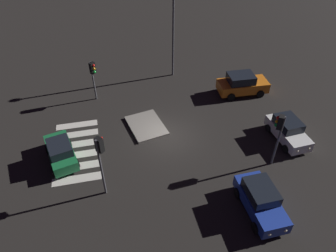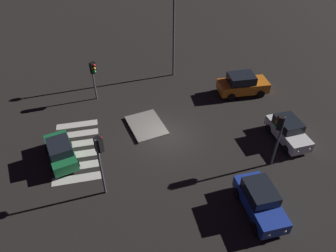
{
  "view_description": "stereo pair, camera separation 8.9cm",
  "coord_description": "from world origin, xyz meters",
  "px_view_note": "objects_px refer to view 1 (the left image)",
  "views": [
    {
      "loc": [
        17.54,
        -3.93,
        15.89
      ],
      "look_at": [
        0.0,
        0.0,
        1.0
      ],
      "focal_mm": 33.56,
      "sensor_mm": 36.0,
      "label": 1
    },
    {
      "loc": [
        17.55,
        -3.85,
        15.89
      ],
      "look_at": [
        0.0,
        0.0,
        1.0
      ],
      "focal_mm": 33.56,
      "sensor_mm": 36.0,
      "label": 2
    }
  ],
  "objects_px": {
    "car_green": "(61,151)",
    "car_orange": "(242,84)",
    "traffic_light_east": "(100,153)",
    "traffic_light_south": "(93,72)",
    "traffic_light_north": "(279,129)",
    "car_white": "(288,130)",
    "street_lamp": "(173,16)",
    "traffic_island": "(146,126)",
    "car_blue": "(261,200)"
  },
  "relations": [
    {
      "from": "car_green",
      "to": "car_orange",
      "type": "height_order",
      "value": "car_orange"
    },
    {
      "from": "traffic_light_east",
      "to": "traffic_light_south",
      "type": "relative_size",
      "value": 1.23
    },
    {
      "from": "traffic_light_north",
      "to": "car_orange",
      "type": "bearing_deg",
      "value": -65.45
    },
    {
      "from": "car_white",
      "to": "car_green",
      "type": "bearing_deg",
      "value": -98.43
    },
    {
      "from": "car_orange",
      "to": "traffic_light_south",
      "type": "height_order",
      "value": "traffic_light_south"
    },
    {
      "from": "car_white",
      "to": "street_lamp",
      "type": "xyz_separation_m",
      "value": [
        -11.09,
        -6.14,
        4.99
      ]
    },
    {
      "from": "car_white",
      "to": "traffic_light_north",
      "type": "xyz_separation_m",
      "value": [
        2.05,
        -2.36,
        2.28
      ]
    },
    {
      "from": "traffic_light_south",
      "to": "street_lamp",
      "type": "distance_m",
      "value": 8.51
    },
    {
      "from": "traffic_island",
      "to": "traffic_light_north",
      "type": "distance_m",
      "value": 10.07
    },
    {
      "from": "traffic_light_south",
      "to": "car_orange",
      "type": "bearing_deg",
      "value": 42.74
    },
    {
      "from": "traffic_island",
      "to": "car_blue",
      "type": "distance_m",
      "value": 10.58
    },
    {
      "from": "traffic_island",
      "to": "car_white",
      "type": "distance_m",
      "value": 10.72
    },
    {
      "from": "car_green",
      "to": "car_white",
      "type": "relative_size",
      "value": 1.0
    },
    {
      "from": "car_white",
      "to": "street_lamp",
      "type": "bearing_deg",
      "value": -154.55
    },
    {
      "from": "car_white",
      "to": "traffic_light_east",
      "type": "height_order",
      "value": "traffic_light_east"
    },
    {
      "from": "street_lamp",
      "to": "traffic_light_east",
      "type": "bearing_deg",
      "value": -29.23
    },
    {
      "from": "street_lamp",
      "to": "car_white",
      "type": "bearing_deg",
      "value": 28.96
    },
    {
      "from": "car_white",
      "to": "street_lamp",
      "type": "relative_size",
      "value": 0.46
    },
    {
      "from": "car_orange",
      "to": "street_lamp",
      "type": "distance_m",
      "value": 8.5
    },
    {
      "from": "car_green",
      "to": "traffic_light_east",
      "type": "xyz_separation_m",
      "value": [
        3.47,
        2.85,
        2.57
      ]
    },
    {
      "from": "car_green",
      "to": "street_lamp",
      "type": "distance_m",
      "value": 14.94
    },
    {
      "from": "traffic_light_south",
      "to": "traffic_light_north",
      "type": "bearing_deg",
      "value": 8.0
    },
    {
      "from": "traffic_island",
      "to": "car_blue",
      "type": "relative_size",
      "value": 0.93
    },
    {
      "from": "car_blue",
      "to": "car_green",
      "type": "distance_m",
      "value": 13.44
    },
    {
      "from": "car_blue",
      "to": "traffic_light_north",
      "type": "height_order",
      "value": "traffic_light_north"
    },
    {
      "from": "traffic_island",
      "to": "car_white",
      "type": "xyz_separation_m",
      "value": [
        3.74,
        10.02,
        0.75
      ]
    },
    {
      "from": "traffic_light_east",
      "to": "traffic_light_north",
      "type": "distance_m",
      "value": 11.14
    },
    {
      "from": "traffic_light_east",
      "to": "traffic_light_south",
      "type": "xyz_separation_m",
      "value": [
        -10.46,
        -0.1,
        -0.64
      ]
    },
    {
      "from": "traffic_light_north",
      "to": "street_lamp",
      "type": "bearing_deg",
      "value": -39.45
    },
    {
      "from": "car_green",
      "to": "traffic_light_south",
      "type": "height_order",
      "value": "traffic_light_south"
    },
    {
      "from": "car_green",
      "to": "street_lamp",
      "type": "height_order",
      "value": "street_lamp"
    },
    {
      "from": "car_white",
      "to": "street_lamp",
      "type": "height_order",
      "value": "street_lamp"
    },
    {
      "from": "street_lamp",
      "to": "car_blue",
      "type": "bearing_deg",
      "value": 4.75
    },
    {
      "from": "car_orange",
      "to": "car_green",
      "type": "bearing_deg",
      "value": -159.32
    },
    {
      "from": "traffic_island",
      "to": "car_white",
      "type": "height_order",
      "value": "car_white"
    },
    {
      "from": "traffic_light_east",
      "to": "car_orange",
      "type": "bearing_deg",
      "value": -7.0
    },
    {
      "from": "car_white",
      "to": "traffic_light_south",
      "type": "height_order",
      "value": "traffic_light_south"
    },
    {
      "from": "car_blue",
      "to": "traffic_light_north",
      "type": "bearing_deg",
      "value": 143.16
    },
    {
      "from": "traffic_island",
      "to": "traffic_light_south",
      "type": "height_order",
      "value": "traffic_light_south"
    },
    {
      "from": "traffic_island",
      "to": "car_orange",
      "type": "xyz_separation_m",
      "value": [
        -2.83,
        9.18,
        0.86
      ]
    },
    {
      "from": "traffic_island",
      "to": "car_white",
      "type": "relative_size",
      "value": 0.95
    },
    {
      "from": "car_green",
      "to": "street_lamp",
      "type": "bearing_deg",
      "value": -60.64
    },
    {
      "from": "traffic_light_north",
      "to": "car_blue",
      "type": "bearing_deg",
      "value": 88.94
    },
    {
      "from": "traffic_light_south",
      "to": "car_blue",
      "type": "bearing_deg",
      "value": -6.5
    },
    {
      "from": "street_lamp",
      "to": "car_green",
      "type": "bearing_deg",
      "value": -46.53
    },
    {
      "from": "traffic_light_south",
      "to": "car_green",
      "type": "bearing_deg",
      "value": -60.59
    },
    {
      "from": "traffic_light_south",
      "to": "traffic_light_east",
      "type": "bearing_deg",
      "value": -38.54
    },
    {
      "from": "car_orange",
      "to": "traffic_light_north",
      "type": "distance_m",
      "value": 9.01
    },
    {
      "from": "street_lamp",
      "to": "traffic_island",
      "type": "bearing_deg",
      "value": -27.88
    },
    {
      "from": "car_green",
      "to": "traffic_light_south",
      "type": "relative_size",
      "value": 1.11
    }
  ]
}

